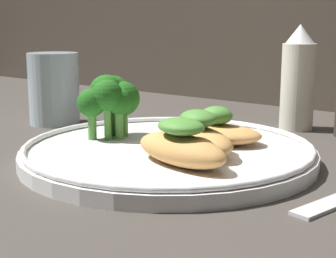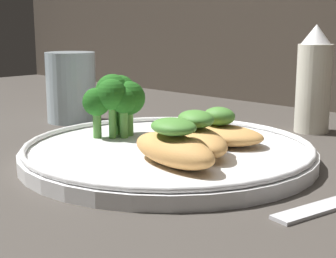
{
  "view_description": "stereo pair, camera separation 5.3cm",
  "coord_description": "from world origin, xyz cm",
  "px_view_note": "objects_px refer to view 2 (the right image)",
  "views": [
    {
      "loc": [
        32.35,
        -40.86,
        14.2
      ],
      "look_at": [
        0.0,
        0.0,
        3.4
      ],
      "focal_mm": 55.0,
      "sensor_mm": 36.0,
      "label": 1
    },
    {
      "loc": [
        36.34,
        -37.35,
        14.2
      ],
      "look_at": [
        0.0,
        0.0,
        3.4
      ],
      "focal_mm": 55.0,
      "sensor_mm": 36.0,
      "label": 2
    }
  ],
  "objects_px": {
    "plate": "(168,152)",
    "sauce_bottle": "(314,81)",
    "broccoli_bunch": "(116,97)",
    "drinking_glass": "(71,87)"
  },
  "relations": [
    {
      "from": "plate",
      "to": "sauce_bottle",
      "type": "height_order",
      "value": "sauce_bottle"
    },
    {
      "from": "broccoli_bunch",
      "to": "sauce_bottle",
      "type": "distance_m",
      "value": 0.26
    },
    {
      "from": "plate",
      "to": "sauce_bottle",
      "type": "distance_m",
      "value": 0.25
    },
    {
      "from": "plate",
      "to": "drinking_glass",
      "type": "relative_size",
      "value": 3.04
    },
    {
      "from": "plate",
      "to": "sauce_bottle",
      "type": "bearing_deg",
      "value": 81.86
    },
    {
      "from": "sauce_bottle",
      "to": "plate",
      "type": "bearing_deg",
      "value": -98.14
    },
    {
      "from": "sauce_bottle",
      "to": "drinking_glass",
      "type": "distance_m",
      "value": 0.34
    },
    {
      "from": "sauce_bottle",
      "to": "drinking_glass",
      "type": "xyz_separation_m",
      "value": [
        -0.29,
        -0.18,
        -0.02
      ]
    },
    {
      "from": "broccoli_bunch",
      "to": "drinking_glass",
      "type": "bearing_deg",
      "value": 160.77
    },
    {
      "from": "broccoli_bunch",
      "to": "drinking_glass",
      "type": "relative_size",
      "value": 0.7
    }
  ]
}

